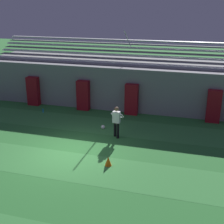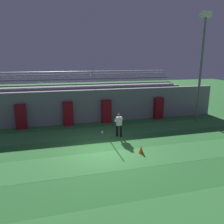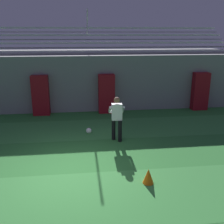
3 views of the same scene
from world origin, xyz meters
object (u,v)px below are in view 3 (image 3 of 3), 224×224
(padding_pillar_gate_left, at_px, (41,95))
(padding_pillar_gate_right, at_px, (106,94))
(goalkeeper, at_px, (117,116))
(traffic_cone, at_px, (148,176))
(padding_pillar_far_right, at_px, (200,91))
(soccer_ball, at_px, (89,131))

(padding_pillar_gate_left, relative_size, padding_pillar_gate_right, 1.00)
(padding_pillar_gate_left, relative_size, goalkeeper, 1.16)
(padding_pillar_gate_right, xyz_separation_m, traffic_cone, (0.47, -6.64, -0.76))
(padding_pillar_far_right, bearing_deg, padding_pillar_gate_left, 180.00)
(padding_pillar_gate_right, xyz_separation_m, soccer_ball, (-0.99, -2.78, -0.86))
(padding_pillar_gate_left, height_order, soccer_ball, padding_pillar_gate_left)
(padding_pillar_gate_left, distance_m, padding_pillar_gate_right, 3.20)
(padding_pillar_gate_right, distance_m, traffic_cone, 6.70)
(padding_pillar_far_right, distance_m, soccer_ball, 6.55)
(padding_pillar_far_right, xyz_separation_m, goalkeeper, (-4.85, -3.64, -0.01))
(padding_pillar_gate_right, xyz_separation_m, padding_pillar_far_right, (4.88, 0.00, 0.00))
(padding_pillar_gate_left, xyz_separation_m, padding_pillar_gate_right, (3.20, 0.00, 0.00))
(goalkeeper, xyz_separation_m, traffic_cone, (0.45, -3.00, -0.74))
(padding_pillar_far_right, bearing_deg, padding_pillar_gate_right, 180.00)
(padding_pillar_far_right, relative_size, traffic_cone, 4.61)
(padding_pillar_gate_right, height_order, goalkeeper, padding_pillar_gate_right)
(padding_pillar_far_right, xyz_separation_m, traffic_cone, (-4.41, -6.64, -0.76))
(padding_pillar_gate_left, distance_m, soccer_ball, 3.66)
(padding_pillar_gate_right, relative_size, soccer_ball, 8.81)
(goalkeeper, bearing_deg, padding_pillar_far_right, 36.84)
(goalkeeper, bearing_deg, traffic_cone, -81.54)
(padding_pillar_gate_right, xyz_separation_m, goalkeeper, (0.03, -3.64, -0.01))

